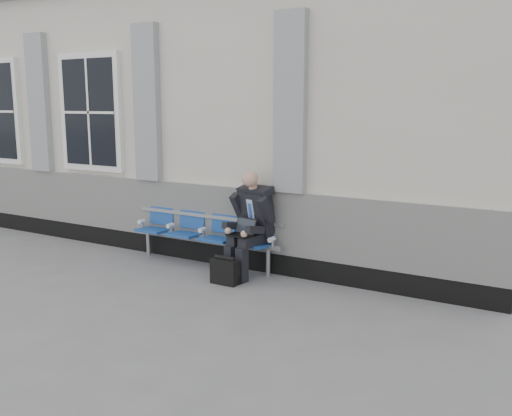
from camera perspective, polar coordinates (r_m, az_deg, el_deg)
The scene contains 5 objects.
ground at distance 9.68m, azimuth -23.22°, elevation -4.79°, with size 70.00×70.00×0.00m, color slate.
station_building at distance 11.75m, azimuth -10.20°, elevation 9.40°, with size 14.40×4.40×4.49m.
bench at distance 8.55m, azimuth -5.13°, elevation -2.09°, with size 2.60×0.47×0.91m.
businessman at distance 7.92m, azimuth -0.55°, elevation -1.26°, with size 0.65×0.87×1.49m.
briefcase at distance 7.72m, azimuth -3.15°, elevation -6.32°, with size 0.38×0.16×0.39m.
Camera 1 is at (7.63, -5.45, 2.40)m, focal length 40.00 mm.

